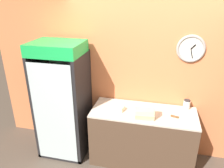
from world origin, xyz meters
TOP-DOWN VIEW (x-y plane):
  - wall_back at (0.01, 1.24)m, footprint 5.20×0.10m
  - prep_counter at (0.00, 0.87)m, footprint 1.57×0.64m
  - beverage_cooler at (-1.30, 0.90)m, footprint 0.76×0.68m
  - sandwich_stack_bottom at (0.03, 0.68)m, footprint 0.28×0.14m
  - sandwich_stack_middle at (0.03, 0.68)m, footprint 0.28×0.13m
  - sandwich_stack_top at (0.03, 0.68)m, footprint 0.27×0.12m
  - sandwich_flat_left at (-0.42, 0.84)m, footprint 0.27×0.18m
  - chefs_knife at (0.50, 0.80)m, footprint 0.31×0.11m
  - condiment_jar at (0.63, 1.12)m, footprint 0.10×0.10m

SIDE VIEW (x-z plane):
  - prep_counter at x=0.00m, z-range 0.00..0.91m
  - chefs_knife at x=0.50m, z-range 0.90..0.93m
  - sandwich_flat_left at x=-0.42m, z-range 0.91..0.98m
  - sandwich_stack_bottom at x=0.03m, z-range 0.91..0.98m
  - condiment_jar at x=0.63m, z-range 0.91..1.05m
  - sandwich_stack_middle at x=0.03m, z-range 0.98..1.05m
  - beverage_cooler at x=-1.30m, z-range 0.09..2.00m
  - sandwich_stack_top at x=0.03m, z-range 1.05..1.12m
  - wall_back at x=0.01m, z-range 0.00..2.70m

